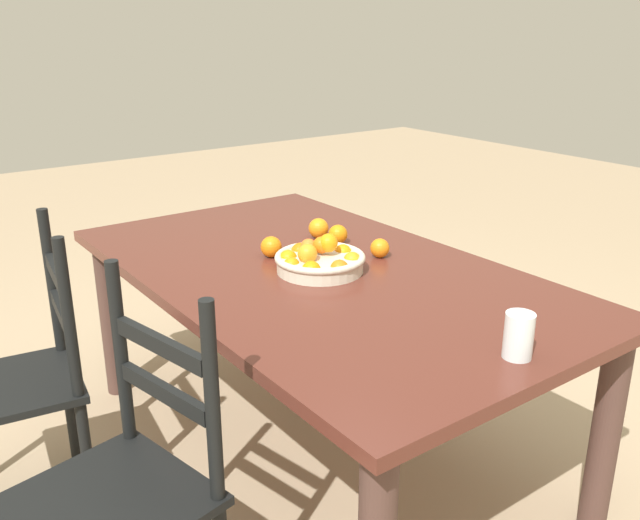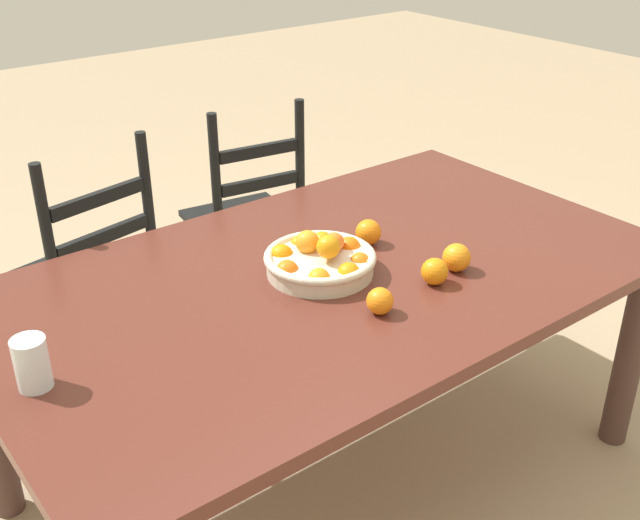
% 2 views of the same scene
% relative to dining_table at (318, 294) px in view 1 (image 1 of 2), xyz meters
% --- Properties ---
extents(ground_plane, '(12.00, 12.00, 0.00)m').
position_rel_dining_table_xyz_m(ground_plane, '(0.00, 0.00, -0.63)').
color(ground_plane, tan).
extents(dining_table, '(1.89, 1.10, 0.73)m').
position_rel_dining_table_xyz_m(dining_table, '(0.00, 0.00, 0.00)').
color(dining_table, '#56271E').
rests_on(dining_table, ground).
extents(chair_near_window, '(0.51, 0.51, 0.97)m').
position_rel_dining_table_xyz_m(chair_near_window, '(-0.39, 0.88, -0.19)').
color(chair_near_window, black).
rests_on(chair_near_window, ground).
extents(chair_by_cabinet, '(0.46, 0.46, 0.96)m').
position_rel_dining_table_xyz_m(chair_by_cabinet, '(0.31, 0.93, -0.19)').
color(chair_by_cabinet, black).
rests_on(chair_by_cabinet, ground).
extents(fruit_bowl, '(0.31, 0.31, 0.13)m').
position_rel_dining_table_xyz_m(fruit_bowl, '(-0.02, 0.01, 0.14)').
color(fruit_bowl, beige).
rests_on(fruit_bowl, dining_table).
extents(orange_loose_0, '(0.07, 0.07, 0.07)m').
position_rel_dining_table_xyz_m(orange_loose_0, '(0.18, -0.23, 0.13)').
color(orange_loose_0, orange).
rests_on(orange_loose_0, dining_table).
extents(orange_loose_1, '(0.07, 0.07, 0.07)m').
position_rel_dining_table_xyz_m(orange_loose_1, '(-0.04, -0.25, 0.13)').
color(orange_loose_1, orange).
rests_on(orange_loose_1, dining_table).
extents(orange_loose_2, '(0.08, 0.08, 0.08)m').
position_rel_dining_table_xyz_m(orange_loose_2, '(0.28, -0.21, 0.13)').
color(orange_loose_2, orange).
rests_on(orange_loose_2, dining_table).
extents(orange_loose_3, '(0.08, 0.08, 0.08)m').
position_rel_dining_table_xyz_m(orange_loose_3, '(0.20, 0.07, 0.13)').
color(orange_loose_3, orange).
rests_on(orange_loose_3, dining_table).
extents(drinking_glass, '(0.08, 0.08, 0.12)m').
position_rel_dining_table_xyz_m(drinking_glass, '(-0.83, -0.02, 0.16)').
color(drinking_glass, silver).
rests_on(drinking_glass, dining_table).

